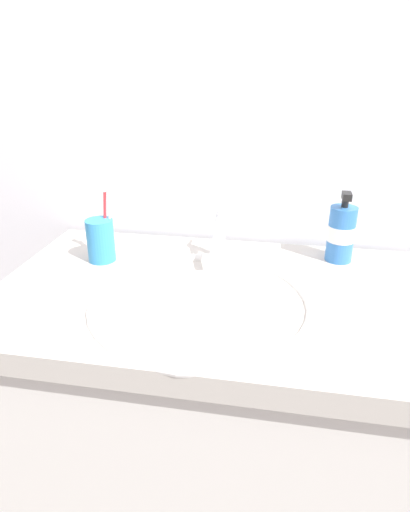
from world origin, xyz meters
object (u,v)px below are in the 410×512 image
Objects in this scene: faucet at (219,234)px; soap_dispenser at (341,233)px; toothbrush_white at (110,216)px; toothbrush_red at (105,215)px; toothbrush_cup at (101,240)px.

soap_dispenser is at bearing 9.56° from faucet.
toothbrush_white is 0.55m from soap_dispenser.
toothbrush_red is at bearing 174.09° from toothbrush_white.
faucet is 0.26m from toothbrush_white.
toothbrush_white is at bearing -170.90° from soap_dispenser.
toothbrush_white reaches higher than toothbrush_cup.
soap_dispenser is (0.29, 0.05, 0.00)m from faucet.
toothbrush_red is at bearing -172.09° from faucet.
toothbrush_red is 0.57m from soap_dispenser.
faucet is at bearing 7.91° from toothbrush_red.
soap_dispenser is at bearing 9.10° from toothbrush_white.
toothbrush_white is (-0.26, -0.04, 0.04)m from faucet.
toothbrush_red is at bearing -171.24° from soap_dispenser.
faucet is 0.84× the size of toothbrush_white.
toothbrush_white reaches higher than faucet.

